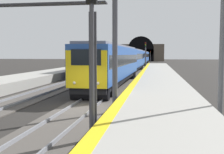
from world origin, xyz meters
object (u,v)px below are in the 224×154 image
at_px(railway_signal_near, 92,51).
at_px(catenary_mast_far, 101,53).
at_px(railway_signal_mid, 146,53).
at_px(train_adjacent_platform, 114,58).
at_px(railway_signal_far, 150,55).
at_px(train_main_approaching, 136,58).
at_px(catenary_mast_near, 222,30).
at_px(overhead_signal_gantry, 33,18).

xyz_separation_m(railway_signal_near, catenary_mast_far, (72.52, 14.01, 0.31)).
distance_m(railway_signal_mid, catenary_mast_far, 25.52).
xyz_separation_m(railway_signal_near, railway_signal_mid, (51.20, -0.00, 0.17)).
distance_m(train_adjacent_platform, railway_signal_mid, 7.15).
bearing_deg(railway_signal_near, railway_signal_far, -180.00).
relative_size(train_main_approaching, catenary_mast_far, 12.08).
height_order(railway_signal_mid, catenary_mast_near, catenary_mast_near).
xyz_separation_m(train_adjacent_platform, catenary_mast_near, (-48.89, -12.07, 1.91)).
relative_size(railway_signal_far, catenary_mast_near, 0.53).
bearing_deg(railway_signal_mid, railway_signal_near, 0.00).
distance_m(railway_signal_near, overhead_signal_gantry, 6.97).
distance_m(train_adjacent_platform, overhead_signal_gantry, 47.51).
bearing_deg(train_adjacent_platform, railway_signal_far, 172.57).
height_order(catenary_mast_near, catenary_mast_far, catenary_mast_near).
relative_size(train_main_approaching, train_adjacent_platform, 1.44).
distance_m(train_main_approaching, railway_signal_near, 50.14).
height_order(railway_signal_mid, catenary_mast_far, catenary_mast_far).
relative_size(overhead_signal_gantry, catenary_mast_far, 1.34).
height_order(train_adjacent_platform, catenary_mast_near, catenary_mast_near).
bearing_deg(railway_signal_mid, catenary_mast_far, -146.69).
distance_m(train_main_approaching, overhead_signal_gantry, 45.22).
bearing_deg(train_adjacent_platform, railway_signal_near, 7.91).
height_order(railway_signal_far, catenary_mast_near, catenary_mast_near).
height_order(railway_signal_mid, overhead_signal_gantry, overhead_signal_gantry).
bearing_deg(train_main_approaching, catenary_mast_far, -150.50).
bearing_deg(catenary_mast_near, train_main_approaching, 8.62).
bearing_deg(catenary_mast_far, overhead_signal_gantry, -171.94).
bearing_deg(train_main_approaching, train_adjacent_platform, -113.43).
distance_m(railway_signal_mid, railway_signal_far, 52.25).
height_order(railway_signal_near, catenary_mast_far, catenary_mast_far).
relative_size(railway_signal_near, railway_signal_mid, 0.98).
bearing_deg(train_main_approaching, railway_signal_far, 179.13).
xyz_separation_m(catenary_mast_near, catenary_mast_far, (69.02, 19.13, -0.65)).
relative_size(railway_signal_near, railway_signal_far, 1.29).
distance_m(overhead_signal_gantry, catenary_mast_near, 9.73).
bearing_deg(railway_signal_mid, train_adjacent_platform, -99.76).
xyz_separation_m(railway_signal_mid, catenary_mast_near, (-47.69, -5.11, 0.80)).
relative_size(railway_signal_near, catenary_mast_near, 0.68).
bearing_deg(train_adjacent_platform, overhead_signal_gantry, 3.37).
bearing_deg(train_main_approaching, catenary_mast_near, 9.85).
bearing_deg(railway_signal_near, train_main_approaching, -177.77).
bearing_deg(catenary_mast_near, railway_signal_mid, 6.12).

